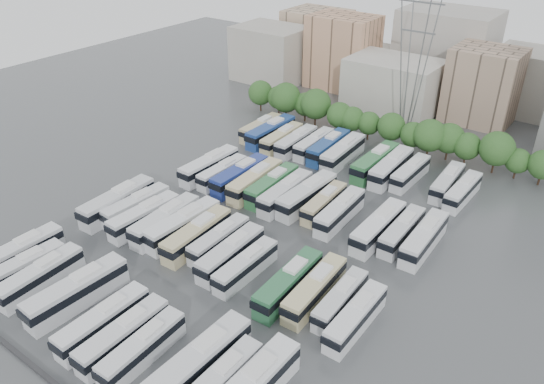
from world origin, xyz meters
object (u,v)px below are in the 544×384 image
Objects in this scene: bus_r1_s6 at (219,240)px; bus_r2_s12 at (402,231)px; bus_r2_s2 at (222,172)px; bus_r0_s11 at (219,383)px; bus_r1_s4 at (183,225)px; bus_r2_s5 at (272,185)px; bus_r1_s8 at (246,266)px; bus_r3_s12 at (447,182)px; bus_r2_s3 at (240,175)px; bus_r3_s1 at (271,132)px; bus_r2_s11 at (378,227)px; bus_r0_s8 at (142,348)px; bus_r3_s9 at (391,167)px; bus_r1_s10 at (289,283)px; bus_r0_s6 at (103,321)px; bus_r3_s8 at (375,162)px; bus_r3_s3 at (296,142)px; bus_r2_s9 at (340,212)px; bus_r3_s13 at (463,191)px; bus_r3_s10 at (410,172)px; bus_r3_s0 at (261,128)px; bus_r1_s2 at (144,216)px; bus_r2_s6 at (285,193)px; bus_r2_s8 at (324,203)px; bus_r2_s13 at (424,238)px; bus_r1_s12 at (340,299)px; bus_r3_s2 at (282,138)px; bus_r1_s5 at (197,235)px; bus_r3_s5 at (329,147)px; bus_r0_s4 at (77,291)px; bus_r1_s13 at (356,317)px; bus_r1_s7 at (231,253)px; bus_r0_s1 at (22,269)px; bus_r1_s3 at (165,221)px; bus_r2_s4 at (255,181)px; bus_r0_s0 at (20,253)px; bus_r3_s4 at (314,144)px; bus_r3_s6 at (343,153)px; bus_r0_s10 at (199,362)px; bus_r1_s11 at (315,289)px; bus_r0_s2 at (41,276)px; bus_r1_s1 at (136,206)px.

bus_r2_s12 is (20.05, 17.46, 0.06)m from bus_r1_s6.
bus_r1_s6 reaches higher than bus_r2_s2.
bus_r1_s4 reaches higher than bus_r0_s11.
bus_r2_s12 is at bearing -0.72° from bus_r2_s5.
bus_r1_s8 is 0.96× the size of bus_r3_s12.
bus_r3_s1 is (-6.79, 18.10, 0.06)m from bus_r2_s3.
bus_r2_s11 reaches higher than bus_r2_s5.
bus_r0_s8 is 54.99m from bus_r3_s9.
bus_r2_s12 is at bearing 40.19° from bus_r1_s6.
bus_r1_s10 is 32.13m from bus_r2_s2.
bus_r0_s6 is 0.90× the size of bus_r3_s9.
bus_r3_s8 is at bearing -178.34° from bus_r3_s12.
bus_r3_s3 is at bearing 120.89° from bus_r1_s10.
bus_r3_s13 is (13.04, 17.76, -0.13)m from bus_r2_s9.
bus_r3_s0 is at bearing -179.13° from bus_r3_s10.
bus_r2_s12 is 34.08m from bus_r3_s3.
bus_r1_s2 is 22.69m from bus_r2_s6.
bus_r2_s9 is at bearing 100.67° from bus_r0_s11.
bus_r2_s13 reaches higher than bus_r2_s8.
bus_r3_s3 is at bearing 128.86° from bus_r1_s12.
bus_r1_s6 is 20.21m from bus_r1_s12.
bus_r3_s2 is (-13.10, 53.82, -0.01)m from bus_r0_s6.
bus_r0_s6 is 19.14m from bus_r1_s8.
bus_r1_s6 is at bearing 169.27° from bus_r1_s10.
bus_r3_s5 reaches higher than bus_r1_s5.
bus_r0_s4 is 34.08m from bus_r1_s13.
bus_r2_s2 is at bearing -72.57° from bus_r3_s0.
bus_r0_s11 is at bearing -54.26° from bus_r1_s7.
bus_r3_s3 reaches higher than bus_r0_s1.
bus_r1_s3 reaches higher than bus_r1_s6.
bus_r1_s12 is at bearing -35.58° from bus_r2_s4.
bus_r2_s6 is at bearing 70.82° from bus_r1_s4.
bus_r3_s8 reaches higher than bus_r0_s0.
bus_r2_s9 is at bearing -119.93° from bus_r3_s12.
bus_r0_s0 is 63.36m from bus_r3_s10.
bus_r1_s4 is 1.19× the size of bus_r2_s2.
bus_r3_s10 is (29.85, 55.66, -0.02)m from bus_r0_s1.
bus_r1_s6 reaches higher than bus_r1_s12.
bus_r1_s6 is at bearing -81.57° from bus_r2_s5.
bus_r2_s9 reaches higher than bus_r2_s12.
bus_r0_s8 is 0.97× the size of bus_r3_s4.
bus_r1_s2 is at bearing -112.38° from bus_r3_s6.
bus_r0_s10 reaches higher than bus_r1_s11.
bus_r0_s1 is at bearing -173.52° from bus_r0_s2.
bus_r0_s6 is 36.54m from bus_r2_s6.
bus_r0_s11 is 60.16m from bus_r3_s2.
bus_r3_s0 is at bearing 106.30° from bus_r0_s4.
bus_r3_s1 reaches higher than bus_r3_s5.
bus_r0_s11 is 62.82m from bus_r3_s1.
bus_r0_s1 is 19.46m from bus_r1_s1.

